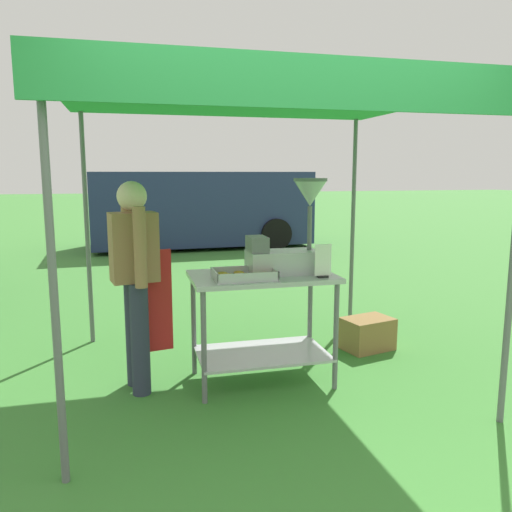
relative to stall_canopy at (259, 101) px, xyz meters
name	(u,v)px	position (x,y,z in m)	size (l,w,h in m)	color
ground_plane	(185,269)	(-0.07, 4.95, -2.21)	(70.00, 70.00, 0.00)	#3D7F33
stall_canopy	(259,101)	(0.00, 0.00, 0.00)	(2.99, 2.62, 2.28)	slate
donut_cart	(262,305)	(0.00, -0.10, -1.57)	(1.12, 0.67, 0.88)	#B7B7BC
donut_tray	(245,276)	(-0.17, -0.23, -1.30)	(0.46, 0.31, 0.07)	#B7B7BC
donut_fryer	(289,239)	(0.22, -0.09, -1.06)	(0.63, 0.28, 0.75)	#B7B7BC
menu_sign	(323,263)	(0.42, -0.33, -1.22)	(0.13, 0.05, 0.26)	black
vendor	(136,275)	(-0.97, -0.01, -1.30)	(0.46, 0.54, 1.61)	#2D3347
supply_crate	(367,334)	(1.17, 0.39, -2.06)	(0.52, 0.42, 0.30)	olive
van_navy	(200,208)	(0.61, 7.70, -1.33)	(4.88, 2.24, 1.69)	navy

